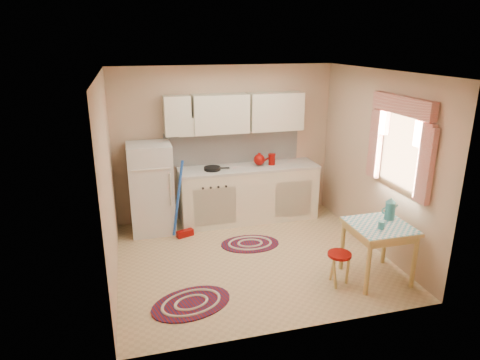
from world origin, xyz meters
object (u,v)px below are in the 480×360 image
object	(u,v)px
fridge	(151,188)
table	(377,252)
base_cabinets	(249,194)
stool	(338,269)

from	to	relation	value
fridge	table	size ratio (longest dim) A/B	1.94
fridge	base_cabinets	distance (m)	1.59
base_cabinets	table	bearing A→B (deg)	-64.75
table	base_cabinets	bearing A→B (deg)	115.25
base_cabinets	stool	distance (m)	2.29
base_cabinets	table	size ratio (longest dim) A/B	3.12
fridge	base_cabinets	world-z (taller)	fridge
fridge	stool	world-z (taller)	fridge
fridge	stool	size ratio (longest dim) A/B	3.33
fridge	stool	xyz separation A→B (m)	(2.08, -2.17, -0.49)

